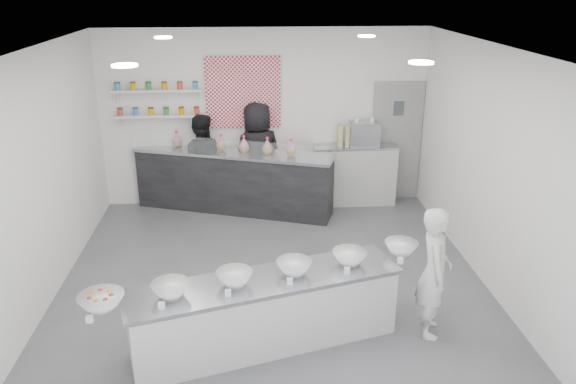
% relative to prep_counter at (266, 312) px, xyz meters
% --- Properties ---
extents(floor, '(6.00, 6.00, 0.00)m').
position_rel_prep_counter_xyz_m(floor, '(0.14, 1.23, -0.40)').
color(floor, '#515156').
rests_on(floor, ground).
extents(ceiling, '(6.00, 6.00, 0.00)m').
position_rel_prep_counter_xyz_m(ceiling, '(0.14, 1.23, 2.60)').
color(ceiling, white).
rests_on(ceiling, floor).
extents(back_wall, '(5.50, 0.00, 5.50)m').
position_rel_prep_counter_xyz_m(back_wall, '(0.14, 4.23, 1.10)').
color(back_wall, white).
rests_on(back_wall, floor).
extents(left_wall, '(0.00, 6.00, 6.00)m').
position_rel_prep_counter_xyz_m(left_wall, '(-2.61, 1.23, 1.10)').
color(left_wall, white).
rests_on(left_wall, floor).
extents(right_wall, '(0.00, 6.00, 6.00)m').
position_rel_prep_counter_xyz_m(right_wall, '(2.89, 1.23, 1.10)').
color(right_wall, white).
rests_on(right_wall, floor).
extents(back_door, '(0.88, 0.04, 2.10)m').
position_rel_prep_counter_xyz_m(back_door, '(2.44, 4.20, 0.65)').
color(back_door, gray).
rests_on(back_door, floor).
extents(pattern_panel, '(1.25, 0.03, 1.20)m').
position_rel_prep_counter_xyz_m(pattern_panel, '(-0.21, 4.20, 1.55)').
color(pattern_panel, '#B70F21').
rests_on(pattern_panel, back_wall).
extents(jar_shelf_lower, '(1.45, 0.22, 0.04)m').
position_rel_prep_counter_xyz_m(jar_shelf_lower, '(-1.61, 4.13, 1.20)').
color(jar_shelf_lower, silver).
rests_on(jar_shelf_lower, back_wall).
extents(jar_shelf_upper, '(1.45, 0.22, 0.04)m').
position_rel_prep_counter_xyz_m(jar_shelf_upper, '(-1.61, 4.13, 1.62)').
color(jar_shelf_upper, silver).
rests_on(jar_shelf_upper, back_wall).
extents(preserve_jars, '(1.45, 0.10, 0.56)m').
position_rel_prep_counter_xyz_m(preserve_jars, '(-1.61, 4.11, 1.48)').
color(preserve_jars, '#C13E22').
rests_on(preserve_jars, jar_shelf_lower).
extents(downlight_0, '(0.24, 0.24, 0.02)m').
position_rel_prep_counter_xyz_m(downlight_0, '(-1.26, 0.23, 2.58)').
color(downlight_0, white).
rests_on(downlight_0, ceiling).
extents(downlight_1, '(0.24, 0.24, 0.02)m').
position_rel_prep_counter_xyz_m(downlight_1, '(1.54, 0.23, 2.58)').
color(downlight_1, white).
rests_on(downlight_1, ceiling).
extents(downlight_2, '(0.24, 0.24, 0.02)m').
position_rel_prep_counter_xyz_m(downlight_2, '(-1.26, 2.83, 2.58)').
color(downlight_2, white).
rests_on(downlight_2, ceiling).
extents(downlight_3, '(0.24, 0.24, 0.02)m').
position_rel_prep_counter_xyz_m(downlight_3, '(1.54, 2.83, 2.58)').
color(downlight_3, white).
rests_on(downlight_3, ceiling).
extents(prep_counter, '(3.00, 1.46, 0.80)m').
position_rel_prep_counter_xyz_m(prep_counter, '(0.00, 0.00, 0.00)').
color(prep_counter, beige).
rests_on(prep_counter, floor).
extents(back_bar, '(3.39, 1.68, 1.05)m').
position_rel_prep_counter_xyz_m(back_bar, '(-0.41, 3.83, 0.12)').
color(back_bar, black).
rests_on(back_bar, floor).
extents(sneeze_guard, '(3.15, 1.09, 0.29)m').
position_rel_prep_counter_xyz_m(sneeze_guard, '(-0.50, 3.55, 0.79)').
color(sneeze_guard, white).
rests_on(sneeze_guard, back_bar).
extents(espresso_ledge, '(1.42, 0.45, 1.06)m').
position_rel_prep_counter_xyz_m(espresso_ledge, '(1.69, 4.01, 0.13)').
color(espresso_ledge, beige).
rests_on(espresso_ledge, floor).
extents(espresso_machine, '(0.50, 0.35, 0.38)m').
position_rel_prep_counter_xyz_m(espresso_machine, '(1.82, 4.01, 0.85)').
color(espresso_machine, '#93969E').
rests_on(espresso_machine, espresso_ledge).
extents(cup_stacks, '(0.24, 0.24, 0.36)m').
position_rel_prep_counter_xyz_m(cup_stacks, '(1.47, 4.01, 0.84)').
color(cup_stacks, '#C4BD87').
rests_on(cup_stacks, espresso_ledge).
extents(prep_bowls, '(3.62, 1.48, 0.15)m').
position_rel_prep_counter_xyz_m(prep_bowls, '(0.00, 0.00, 0.48)').
color(prep_bowls, white).
rests_on(prep_bowls, prep_counter).
extents(label_cards, '(3.31, 0.04, 0.07)m').
position_rel_prep_counter_xyz_m(label_cards, '(-0.14, -0.49, 0.43)').
color(label_cards, white).
rests_on(label_cards, prep_counter).
extents(cookie_bags, '(2.10, 0.86, 0.29)m').
position_rel_prep_counter_xyz_m(cookie_bags, '(-0.41, 3.83, 0.79)').
color(cookie_bags, '#D16997').
rests_on(cookie_bags, back_bar).
extents(woman_prep, '(0.46, 0.61, 1.50)m').
position_rel_prep_counter_xyz_m(woman_prep, '(1.84, 0.10, 0.35)').
color(woman_prep, silver).
rests_on(woman_prep, floor).
extents(staff_left, '(0.84, 0.68, 1.63)m').
position_rel_prep_counter_xyz_m(staff_left, '(-0.96, 4.08, 0.42)').
color(staff_left, black).
rests_on(staff_left, floor).
extents(staff_right, '(1.04, 0.87, 1.81)m').
position_rel_prep_counter_xyz_m(staff_right, '(0.01, 4.08, 0.51)').
color(staff_right, black).
rests_on(staff_right, floor).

